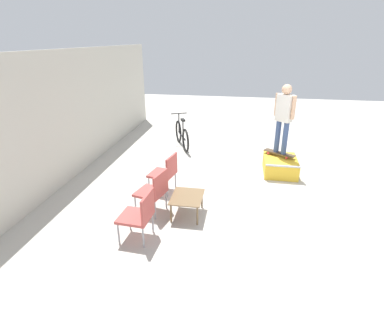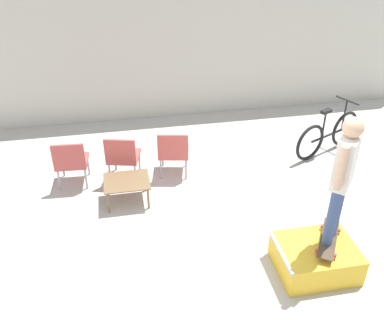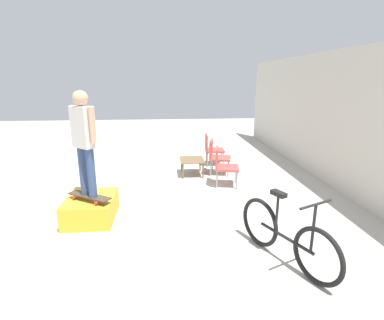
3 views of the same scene
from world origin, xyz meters
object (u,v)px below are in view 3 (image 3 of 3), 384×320
(person_skater, at_px, (84,136))
(patio_chair_right, at_px, (223,164))
(skateboard_on_ramp, at_px, (90,196))
(patio_chair_left, at_px, (212,148))
(skate_ramp_box, at_px, (91,208))
(bicycle, at_px, (286,236))
(coffee_table, at_px, (192,161))
(patio_chair_center, at_px, (217,155))

(person_skater, distance_m, patio_chair_right, 3.22)
(skateboard_on_ramp, xyz_separation_m, patio_chair_left, (-3.37, 2.58, 0.02))
(skate_ramp_box, distance_m, patio_chair_left, 4.16)
(skate_ramp_box, distance_m, bicycle, 3.27)
(skateboard_on_ramp, distance_m, patio_chair_left, 4.25)
(patio_chair_right, bearing_deg, skate_ramp_box, 130.74)
(skate_ramp_box, height_order, patio_chair_left, patio_chair_left)
(skateboard_on_ramp, relative_size, bicycle, 0.50)
(skateboard_on_ramp, bearing_deg, patio_chair_right, 64.97)
(coffee_table, xyz_separation_m, bicycle, (3.89, 0.90, 0.03))
(skate_ramp_box, bearing_deg, person_skater, 11.57)
(patio_chair_left, distance_m, bicycle, 4.78)
(skateboard_on_ramp, height_order, patio_chair_left, patio_chair_left)
(patio_chair_center, bearing_deg, person_skater, 148.24)
(person_skater, relative_size, coffee_table, 2.38)
(person_skater, xyz_separation_m, patio_chair_right, (-1.64, 2.59, -1.01))
(person_skater, bearing_deg, patio_chair_right, 73.14)
(patio_chair_left, relative_size, patio_chair_right, 1.00)
(patio_chair_center, xyz_separation_m, bicycle, (3.91, 0.26, -0.12))
(skateboard_on_ramp, relative_size, patio_chair_right, 0.90)
(skate_ramp_box, height_order, coffee_table, skate_ramp_box)
(skateboard_on_ramp, bearing_deg, bicycle, 6.44)
(skateboard_on_ramp, distance_m, patio_chair_right, 3.06)
(coffee_table, relative_size, patio_chair_right, 0.82)
(patio_chair_left, xyz_separation_m, bicycle, (4.77, 0.26, -0.12))
(patio_chair_left, xyz_separation_m, patio_chair_right, (1.73, 0.00, 0.00))
(skate_ramp_box, distance_m, person_skater, 1.32)
(patio_chair_right, bearing_deg, person_skater, 133.55)
(patio_chair_left, bearing_deg, skate_ramp_box, 144.68)
(coffee_table, distance_m, patio_chair_center, 0.66)
(skateboard_on_ramp, distance_m, bicycle, 3.17)
(skate_ramp_box, xyz_separation_m, bicycle, (1.55, 2.88, 0.18))
(skate_ramp_box, xyz_separation_m, patio_chair_left, (-3.22, 2.62, 0.30))
(skate_ramp_box, distance_m, patio_chair_right, 3.02)
(patio_chair_left, height_order, patio_chair_center, same)
(skate_ramp_box, relative_size, bicycle, 0.65)
(patio_chair_center, distance_m, bicycle, 3.92)
(patio_chair_left, relative_size, patio_chair_center, 1.00)
(coffee_table, height_order, bicycle, bicycle)
(patio_chair_right, bearing_deg, coffee_table, 48.05)
(patio_chair_right, distance_m, bicycle, 3.05)
(person_skater, relative_size, patio_chair_right, 1.94)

